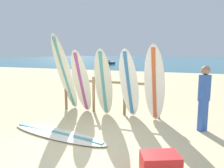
{
  "coord_description": "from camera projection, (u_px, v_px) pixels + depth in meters",
  "views": [
    {
      "loc": [
        2.02,
        -3.52,
        1.95
      ],
      "look_at": [
        -0.45,
        3.01,
        0.91
      ],
      "focal_mm": 34.32,
      "sensor_mm": 36.0,
      "label": 1
    }
  ],
  "objects": [
    {
      "name": "cooler_box",
      "position": [
        160.0,
        165.0,
        3.4
      ],
      "size": [
        0.71,
        0.61,
        0.36
      ],
      "primitive_type": "cube",
      "rotation": [
        0.0,
        0.0,
        0.42
      ],
      "color": "red",
      "rests_on": "ground"
    },
    {
      "name": "surfboard_leaning_far_left",
      "position": [
        65.0,
        73.0,
        6.99
      ],
      "size": [
        0.7,
        1.11,
        2.53
      ],
      "color": "silver",
      "rests_on": "ground"
    },
    {
      "name": "surfboard_rack",
      "position": [
        109.0,
        91.0,
        6.81
      ],
      "size": [
        3.28,
        0.09,
        1.16
      ],
      "color": "olive",
      "rests_on": "ground"
    },
    {
      "name": "beachgoer_standing",
      "position": [
        204.0,
        96.0,
        5.25
      ],
      "size": [
        0.29,
        0.31,
        1.63
      ],
      "color": "#3359B2",
      "rests_on": "ground"
    },
    {
      "name": "surfboard_leaning_center_left",
      "position": [
        103.0,
        83.0,
        6.4
      ],
      "size": [
        0.57,
        0.68,
        2.07
      ],
      "color": "silver",
      "rests_on": "ground"
    },
    {
      "name": "ground_plane",
      "position": [
        79.0,
        151.0,
        4.25
      ],
      "size": [
        120.0,
        120.0,
        0.0
      ],
      "primitive_type": "plane",
      "color": "beige"
    },
    {
      "name": "surfboard_leaning_left",
      "position": [
        82.0,
        82.0,
        6.68
      ],
      "size": [
        0.58,
        0.9,
        2.04
      ],
      "color": "white",
      "rests_on": "ground"
    },
    {
      "name": "small_boat_offshore",
      "position": [
        107.0,
        63.0,
        35.07
      ],
      "size": [
        2.46,
        2.49,
        0.71
      ],
      "color": "#333842",
      "rests_on": "ocean_water"
    },
    {
      "name": "surfboard_leaning_center_right",
      "position": [
        154.0,
        84.0,
        5.86
      ],
      "size": [
        0.61,
        0.61,
        2.17
      ],
      "color": "white",
      "rests_on": "ground"
    },
    {
      "name": "surfboard_lying_on_sand",
      "position": [
        57.0,
        134.0,
        5.07
      ],
      "size": [
        2.82,
        0.97,
        0.08
      ],
      "color": "white",
      "rests_on": "ground"
    },
    {
      "name": "ocean_water",
      "position": [
        185.0,
        59.0,
        57.91
      ],
      "size": [
        120.0,
        80.0,
        0.01
      ],
      "primitive_type": "cube",
      "color": "teal",
      "rests_on": "ground"
    },
    {
      "name": "surfboard_leaning_center",
      "position": [
        129.0,
        84.0,
        6.24
      ],
      "size": [
        0.68,
        0.77,
        2.07
      ],
      "color": "white",
      "rests_on": "ground"
    }
  ]
}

